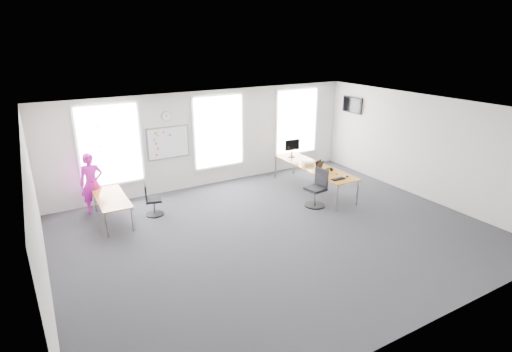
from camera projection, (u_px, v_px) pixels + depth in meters
floor at (278, 233)px, 9.77m from camera, size 10.00×10.00×0.00m
ceiling at (280, 111)px, 8.77m from camera, size 10.00×10.00×0.00m
wall_back at (210, 139)px, 12.54m from camera, size 10.00×0.00×10.00m
wall_front at (423, 252)px, 6.00m from camera, size 10.00×0.00×10.00m
wall_left at (37, 223)px, 6.93m from camera, size 0.00×10.00×10.00m
wall_right at (423, 147)px, 11.61m from camera, size 0.00×10.00×10.00m
window_left at (110, 145)px, 11.05m from camera, size 1.60×0.06×2.20m
window_mid at (219, 132)px, 12.59m from camera, size 1.60×0.06×2.20m
window_right at (296, 122)px, 14.00m from camera, size 1.60×0.06×2.20m
desk_right at (313, 168)px, 12.23m from camera, size 0.87×3.25×0.79m
desk_left at (111, 199)px, 10.21m from camera, size 0.72×1.81×0.66m
chair_right at (317, 190)px, 11.21m from camera, size 0.57×0.57×1.07m
chair_left at (152, 201)px, 10.63m from camera, size 0.49×0.49×0.89m
person at (92, 183)px, 10.70m from camera, size 0.63×0.44×1.65m
whiteboard at (168, 143)px, 11.87m from camera, size 1.20×0.03×0.90m
wall_clock at (166, 116)px, 11.60m from camera, size 0.30×0.04×0.30m
tv at (352, 105)px, 13.77m from camera, size 0.06×0.90×0.55m
keyboard at (339, 179)px, 11.09m from camera, size 0.42×0.15×0.02m
mouse at (347, 176)px, 11.24m from camera, size 0.08×0.12×0.04m
lens_cap at (336, 174)px, 11.48m from camera, size 0.07×0.07×0.01m
headphones at (329, 170)px, 11.71m from camera, size 0.20×0.11×0.12m
laptop_sleeve at (319, 165)px, 11.93m from camera, size 0.31×0.25×0.25m
paper_stack at (308, 164)px, 12.26m from camera, size 0.35×0.29×0.11m
monitor at (292, 147)px, 12.99m from camera, size 0.53×0.22×0.59m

